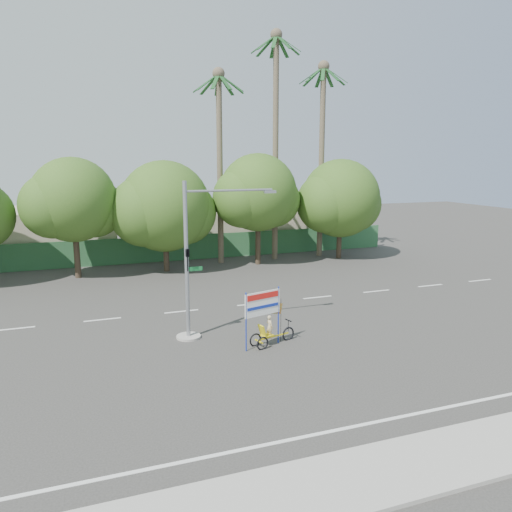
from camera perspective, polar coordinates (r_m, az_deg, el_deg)
name	(u,v)px	position (r m, az deg, el deg)	size (l,w,h in m)	color
ground	(273,364)	(20.05, 2.00, -12.19)	(120.00, 120.00, 0.00)	#33302D
sidewalk_near	(384,473)	(14.19, 14.41, -22.89)	(50.00, 2.40, 0.12)	gray
fence	(171,248)	(39.80, -9.67, 0.87)	(38.00, 0.08, 2.00)	#336B3D
building_left	(36,234)	(43.58, -23.87, 2.28)	(12.00, 8.00, 4.00)	beige
building_right	(248,227)	(46.00, -0.89, 3.38)	(14.00, 8.00, 3.60)	beige
tree_left	(73,203)	(35.19, -20.23, 5.70)	(6.66, 5.60, 8.07)	#473828
tree_center	(164,209)	(35.73, -10.49, 5.31)	(7.62, 6.40, 7.85)	#473828
tree_right	(257,195)	(37.47, 0.16, 6.93)	(6.90, 5.80, 8.36)	#473828
tree_far_right	(340,201)	(40.46, 9.56, 6.24)	(7.38, 6.20, 7.94)	#473828
palm_tall	(276,125)	(39.60, 2.27, 14.71)	(3.73, 3.79, 17.45)	#70604C
palm_mid	(322,140)	(41.22, 7.54, 13.00)	(3.73, 3.79, 15.45)	#70604C
palm_short	(220,146)	(38.05, -4.19, 12.43)	(3.73, 3.79, 14.45)	#70604C
traffic_signal	(194,274)	(22.15, -7.12, -2.07)	(4.72, 1.10, 7.00)	gray
trike_billboard	(267,323)	(21.50, 1.30, -7.61)	(2.54, 0.99, 2.57)	black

